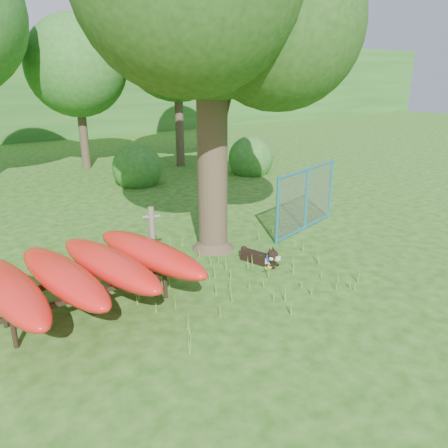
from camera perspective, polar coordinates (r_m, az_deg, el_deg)
ground at (r=8.18m, az=3.88°, el=-9.15°), size 80.00×80.00×0.00m
wooden_post at (r=9.12m, az=-9.34°, el=-1.53°), size 0.36×0.18×1.31m
kayak_rack at (r=7.62m, az=-17.53°, el=-5.77°), size 3.42×3.02×1.02m
husky_dog at (r=9.37m, az=4.92°, el=-4.28°), size 0.45×1.00×0.45m
fence_section at (r=11.38m, az=10.71°, el=3.23°), size 2.72×0.75×2.71m
wildflower_clump at (r=8.75m, az=5.86°, el=-5.78°), size 0.11×0.10×0.25m
bg_tree_c at (r=19.49m, az=-18.71°, el=18.90°), size 4.00×4.00×6.12m
bg_tree_d at (r=19.15m, az=-6.20°, el=22.67°), size 4.80×4.80×7.50m
bg_tree_e at (r=23.29m, az=-3.35°, el=22.46°), size 4.60×4.60×7.55m
shrub_right at (r=17.94m, az=3.45°, el=6.64°), size 1.80×1.80×1.80m
shrub_mid at (r=16.41m, az=-11.11°, el=5.13°), size 1.80×1.80×1.80m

